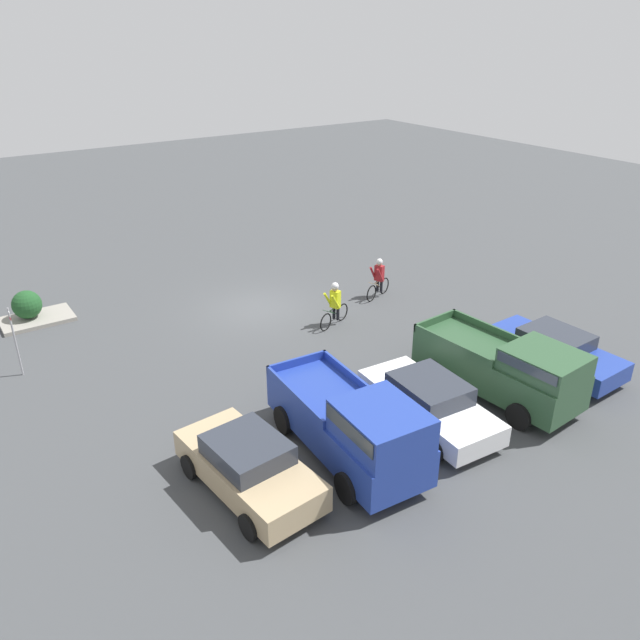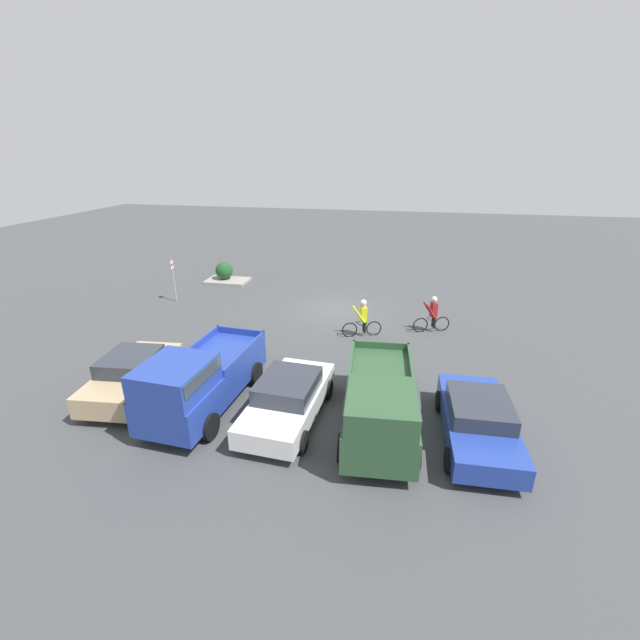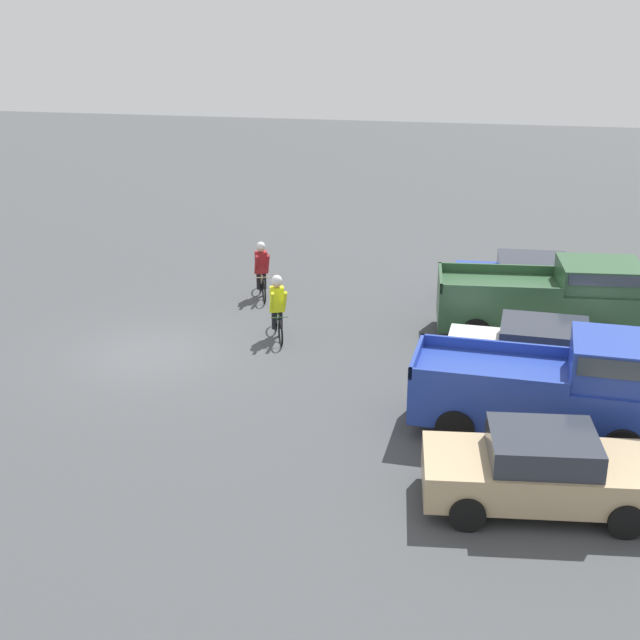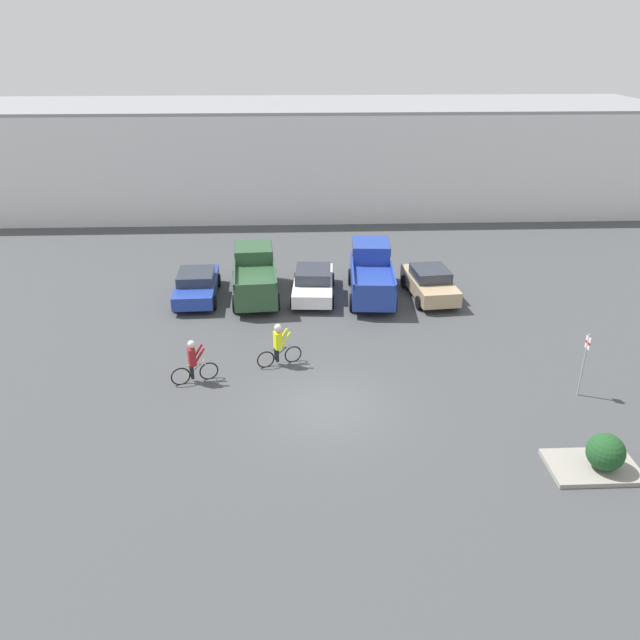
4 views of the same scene
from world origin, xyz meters
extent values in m
plane|color=#424447|center=(0.00, 0.00, 0.00)|extent=(80.00, 80.00, 0.00)
cube|color=#233D9E|center=(-5.74, 9.79, 0.58)|extent=(1.98, 4.52, 0.62)
cube|color=#2D333D|center=(-5.74, 9.79, 1.12)|extent=(1.72, 2.06, 0.46)
cylinder|color=black|center=(-6.70, 11.19, 0.32)|extent=(0.20, 0.64, 0.64)
cylinder|color=black|center=(-4.87, 11.25, 0.32)|extent=(0.20, 0.64, 0.64)
cylinder|color=black|center=(-6.61, 8.34, 0.32)|extent=(0.20, 0.64, 0.64)
cylinder|color=black|center=(-4.77, 8.40, 0.32)|extent=(0.20, 0.64, 0.64)
cube|color=#2D5133|center=(-2.94, 9.77, 0.90)|extent=(2.31, 5.32, 1.08)
cube|color=#2D5133|center=(-3.05, 11.32, 1.77)|extent=(1.93, 2.20, 0.66)
cube|color=#333D47|center=(-3.05, 11.32, 1.91)|extent=(1.98, 2.04, 0.29)
cube|color=#2D5133|center=(-3.79, 8.66, 1.56)|extent=(0.30, 3.11, 0.25)
cube|color=#2D5133|center=(-1.94, 8.80, 1.56)|extent=(0.30, 3.11, 0.25)
cube|color=#2D5133|center=(-2.76, 7.22, 1.56)|extent=(1.94, 0.22, 0.25)
cylinder|color=black|center=(-4.02, 11.30, 0.40)|extent=(0.28, 0.81, 0.79)
cylinder|color=black|center=(-2.08, 11.44, 0.40)|extent=(0.28, 0.81, 0.79)
cylinder|color=black|center=(-3.79, 8.09, 0.40)|extent=(0.28, 0.81, 0.79)
cylinder|color=black|center=(-1.85, 8.23, 0.40)|extent=(0.28, 0.81, 0.79)
cube|color=white|center=(-0.14, 9.79, 0.57)|extent=(2.14, 4.62, 0.61)
cube|color=#2D333D|center=(-0.14, 9.79, 1.14)|extent=(1.79, 2.13, 0.53)
cylinder|color=black|center=(-0.96, 11.29, 0.32)|extent=(0.22, 0.65, 0.64)
cylinder|color=black|center=(0.88, 11.17, 0.32)|extent=(0.22, 0.65, 0.64)
cylinder|color=black|center=(-1.15, 8.41, 0.32)|extent=(0.22, 0.65, 0.64)
cylinder|color=black|center=(0.69, 8.29, 0.32)|extent=(0.22, 0.65, 0.64)
cube|color=#233D9E|center=(2.66, 9.57, 0.88)|extent=(2.30, 5.41, 1.03)
cube|color=#233D9E|center=(2.77, 11.15, 1.83)|extent=(1.93, 2.23, 0.87)
cube|color=#333D47|center=(2.77, 11.15, 2.02)|extent=(1.97, 2.07, 0.38)
cube|color=#233D9E|center=(1.66, 8.57, 1.52)|extent=(0.30, 3.17, 0.25)
cube|color=#233D9E|center=(3.52, 8.45, 1.52)|extent=(0.30, 3.17, 0.25)
cube|color=#233D9E|center=(2.49, 6.97, 1.52)|extent=(1.94, 0.21, 0.25)
cylinder|color=black|center=(1.80, 11.27, 0.41)|extent=(0.27, 0.82, 0.81)
cylinder|color=black|center=(3.74, 11.14, 0.41)|extent=(0.27, 0.82, 0.81)
cylinder|color=black|center=(1.58, 8.00, 0.41)|extent=(0.27, 0.82, 0.81)
cylinder|color=black|center=(3.52, 7.86, 0.41)|extent=(0.27, 0.82, 0.81)
cube|color=tan|center=(5.46, 9.45, 0.62)|extent=(2.17, 4.36, 0.69)
cube|color=#2D333D|center=(5.46, 9.45, 1.22)|extent=(1.78, 2.04, 0.50)
cylinder|color=black|center=(4.45, 10.70, 0.32)|extent=(0.24, 0.65, 0.64)
cylinder|color=black|center=(6.23, 10.87, 0.32)|extent=(0.24, 0.65, 0.64)
cylinder|color=black|center=(4.69, 8.02, 0.32)|extent=(0.24, 0.65, 0.64)
cylinder|color=black|center=(6.48, 8.19, 0.32)|extent=(0.24, 0.65, 0.64)
torus|color=black|center=(-1.14, 3.20, 0.33)|extent=(0.68, 0.29, 0.70)
torus|color=black|center=(-2.19, 2.82, 0.33)|extent=(0.68, 0.29, 0.70)
cylinder|color=#2D5133|center=(-1.67, 3.01, 0.50)|extent=(0.55, 0.23, 0.37)
cylinder|color=#2D5133|center=(-1.67, 3.01, 0.69)|extent=(0.59, 0.24, 0.04)
cylinder|color=#2D5133|center=(-1.85, 2.94, 0.50)|extent=(0.05, 0.05, 0.34)
cylinder|color=#2D5133|center=(-1.28, 3.15, 0.72)|extent=(0.18, 0.44, 0.02)
cylinder|color=black|center=(-1.80, 3.06, 0.46)|extent=(0.15, 0.15, 0.52)
cylinder|color=black|center=(-1.74, 2.89, 0.46)|extent=(0.15, 0.15, 0.52)
cube|color=yellow|center=(-1.72, 2.99, 1.05)|extent=(0.35, 0.42, 0.67)
cylinder|color=yellow|center=(-1.57, 3.23, 1.05)|extent=(0.55, 0.27, 0.73)
cylinder|color=yellow|center=(-1.45, 2.91, 1.05)|extent=(0.55, 0.27, 0.73)
sphere|color=tan|center=(-1.69, 3.00, 1.52)|extent=(0.26, 0.26, 0.26)
sphere|color=silver|center=(-1.69, 3.00, 1.59)|extent=(0.29, 0.29, 0.29)
torus|color=black|center=(-4.26, 2.02, 0.33)|extent=(0.69, 0.29, 0.71)
torus|color=black|center=(-5.24, 1.66, 0.33)|extent=(0.69, 0.29, 0.71)
cylinder|color=tan|center=(-4.75, 1.84, 0.51)|extent=(0.52, 0.22, 0.38)
cylinder|color=tan|center=(-4.75, 1.84, 0.70)|extent=(0.55, 0.23, 0.04)
cylinder|color=tan|center=(-4.92, 1.77, 0.51)|extent=(0.05, 0.05, 0.35)
cylinder|color=tan|center=(-4.38, 1.97, 0.73)|extent=(0.18, 0.44, 0.02)
cylinder|color=black|center=(-4.88, 1.89, 0.46)|extent=(0.15, 0.15, 0.53)
cylinder|color=black|center=(-4.82, 1.72, 0.46)|extent=(0.15, 0.15, 0.53)
cube|color=maroon|center=(-4.80, 1.82, 1.06)|extent=(0.35, 0.42, 0.66)
cylinder|color=maroon|center=(-4.66, 2.05, 1.06)|extent=(0.52, 0.26, 0.71)
cylinder|color=maroon|center=(-4.55, 1.73, 1.06)|extent=(0.52, 0.26, 0.71)
sphere|color=tan|center=(-4.78, 1.83, 1.51)|extent=(0.24, 0.24, 0.24)
sphere|color=silver|center=(-4.78, 1.83, 1.57)|extent=(0.26, 0.26, 0.26)
cylinder|color=#9E9EA3|center=(8.95, 0.33, 1.20)|extent=(0.06, 0.06, 2.40)
cube|color=white|center=(8.95, 0.33, 2.08)|extent=(0.03, 0.30, 0.45)
cube|color=red|center=(8.95, 0.33, 2.08)|extent=(0.04, 0.30, 0.10)
cube|color=gray|center=(7.66, -3.75, 0.07)|extent=(2.62, 1.69, 0.15)
sphere|color=#1E4C23|center=(7.88, -3.87, 0.70)|extent=(1.10, 1.10, 1.10)
camera|label=1|loc=(10.83, 20.44, 10.40)|focal=35.00mm
camera|label=2|loc=(-3.39, 20.73, 7.85)|focal=24.00mm
camera|label=3|loc=(19.90, 7.94, 9.04)|focal=50.00mm
camera|label=4|loc=(-1.02, -18.21, 11.80)|focal=35.00mm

